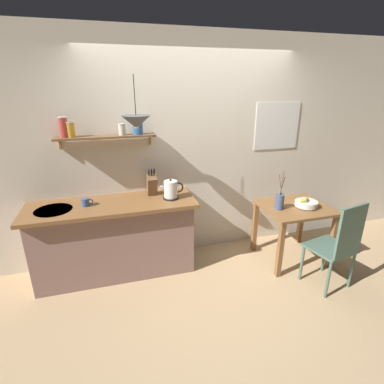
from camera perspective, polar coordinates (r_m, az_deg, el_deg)
The scene contains 12 objects.
ground_plane at distance 3.65m, azimuth 2.70°, elevation -15.35°, with size 14.00×14.00×0.00m, color tan.
back_wall at distance 3.73m, azimuth 2.81°, elevation 8.31°, with size 6.80×0.11×2.70m.
kitchen_counter at distance 3.54m, azimuth -14.66°, elevation -8.62°, with size 1.83×0.63×0.89m.
wall_shelf at distance 3.33m, azimuth -17.19°, elevation 10.98°, with size 1.06×0.20×0.34m.
dining_table at distance 3.84m, azimuth 19.19°, elevation -4.38°, with size 0.81×0.71×0.72m.
dining_chair_near at distance 3.47m, azimuth 26.54°, elevation -8.91°, with size 0.51×0.49×1.02m.
fruit_bowl at distance 3.78m, azimuth 21.26°, elevation -2.05°, with size 0.27×0.27×0.13m.
twig_vase at distance 3.61m, azimuth 16.62°, elevation -1.76°, with size 0.10×0.10×0.48m.
electric_kettle at distance 3.32m, azimuth -4.10°, elevation 0.42°, with size 0.26×0.18×0.23m.
knife_block at distance 3.44m, azimuth -7.80°, elevation 1.44°, with size 0.11×0.19×0.32m.
coffee_mug_by_sink at distance 3.33m, azimuth -19.93°, elevation -1.86°, with size 0.12×0.08×0.09m.
pendant_lamp at distance 3.04m, azimuth -10.77°, elevation 13.22°, with size 0.29×0.29×0.51m.
Camera 1 is at (-0.98, -2.80, 2.12)m, focal length 27.47 mm.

